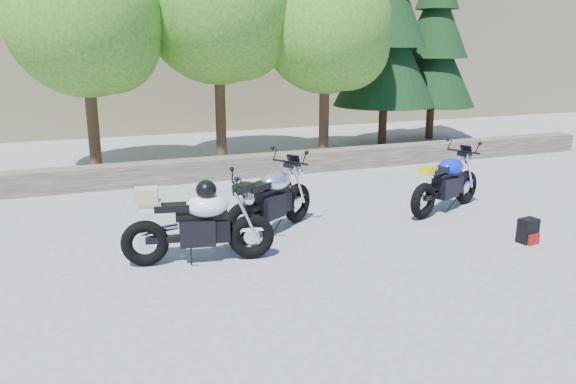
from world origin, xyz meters
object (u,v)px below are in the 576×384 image
object	(u,v)px
white_bike	(198,223)
backpack	(528,231)
blue_bike	(447,183)
silver_bike	(271,201)

from	to	relation	value
white_bike	backpack	xyz separation A→B (m)	(5.08, -1.07, -0.41)
white_bike	blue_bike	world-z (taller)	white_bike
blue_bike	silver_bike	bearing A→B (deg)	158.64
silver_bike	white_bike	distance (m)	1.67
silver_bike	blue_bike	bearing A→B (deg)	-32.64
silver_bike	backpack	xyz separation A→B (m)	(3.66, -1.94, -0.36)
white_bike	blue_bike	size ratio (longest dim) A/B	1.05
silver_bike	blue_bike	xyz separation A→B (m)	(3.55, 0.06, -0.02)
backpack	blue_bike	bearing A→B (deg)	85.92
silver_bike	white_bike	size ratio (longest dim) A/B	0.91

